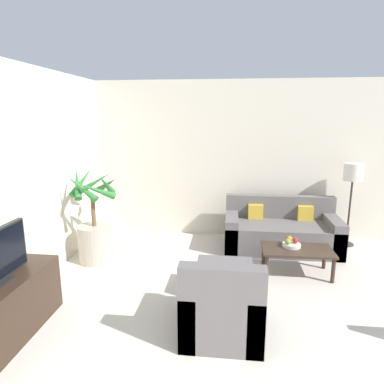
{
  "coord_description": "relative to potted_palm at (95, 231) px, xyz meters",
  "views": [
    {
      "loc": [
        -0.75,
        -0.23,
        2.11
      ],
      "look_at": [
        -1.31,
        4.68,
        1.0
      ],
      "focal_mm": 32.0,
      "sensor_mm": 36.0,
      "label": 1
    }
  ],
  "objects": [
    {
      "name": "potted_palm",
      "position": [
        0.0,
        0.0,
        0.0
      ],
      "size": [
        0.71,
        0.78,
        1.41
      ],
      "color": "#ADA393",
      "rests_on": "ground_plane"
    },
    {
      "name": "apple_green",
      "position": [
        2.74,
        -0.07,
        -0.02
      ],
      "size": [
        0.08,
        0.08,
        0.08
      ],
      "color": "olive",
      "rests_on": "fruit_bowl"
    },
    {
      "name": "sofa_loveseat",
      "position": [
        2.77,
        0.81,
        -0.19
      ],
      "size": [
        1.77,
        0.85,
        0.81
      ],
      "color": "#605B5B",
      "rests_on": "ground_plane"
    },
    {
      "name": "orange_fruit",
      "position": [
        2.77,
        0.04,
        -0.02
      ],
      "size": [
        0.08,
        0.08,
        0.08
      ],
      "color": "orange",
      "rests_on": "fruit_bowl"
    },
    {
      "name": "ottoman",
      "position": [
        1.9,
        -0.73,
        -0.28
      ],
      "size": [
        0.67,
        0.5,
        0.38
      ],
      "color": "#605B5B",
      "rests_on": "ground_plane"
    },
    {
      "name": "armchair",
      "position": [
        1.9,
        -1.52,
        -0.19
      ],
      "size": [
        0.77,
        0.8,
        0.84
      ],
      "color": "#605B5B",
      "rests_on": "ground_plane"
    },
    {
      "name": "coffee_table",
      "position": [
        2.86,
        -0.1,
        -0.16
      ],
      "size": [
        0.93,
        0.52,
        0.36
      ],
      "color": "#38281E",
      "rests_on": "ground_plane"
    },
    {
      "name": "wall_back",
      "position": [
        2.7,
        1.43,
        0.88
      ],
      "size": [
        7.87,
        0.06,
        2.7
      ],
      "color": "beige",
      "rests_on": "ground_plane"
    },
    {
      "name": "apple_red",
      "position": [
        2.84,
        -0.02,
        -0.02
      ],
      "size": [
        0.07,
        0.07,
        0.07
      ],
      "color": "red",
      "rests_on": "fruit_bowl"
    },
    {
      "name": "floor_lamp",
      "position": [
        3.89,
        1.1,
        0.67
      ],
      "size": [
        0.3,
        0.3,
        1.37
      ],
      "color": "#2D2823",
      "rests_on": "ground_plane"
    },
    {
      "name": "fruit_bowl",
      "position": [
        2.79,
        -0.03,
        -0.09
      ],
      "size": [
        0.25,
        0.25,
        0.05
      ],
      "color": "beige",
      "rests_on": "coffee_table"
    }
  ]
}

